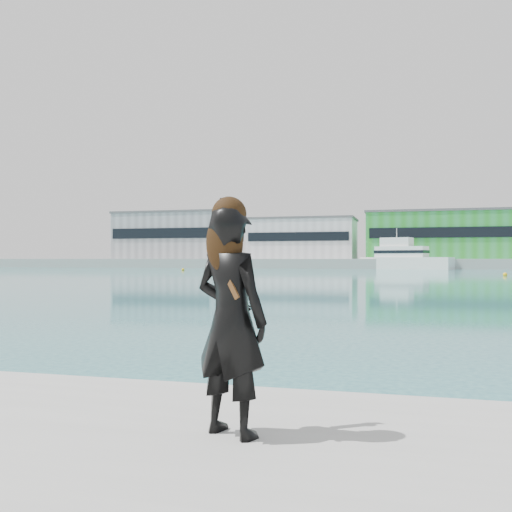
# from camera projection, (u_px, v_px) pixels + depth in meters

# --- Properties ---
(ground) EXTENTS (500.00, 500.00, 0.00)m
(ground) POSITION_uv_depth(u_px,v_px,m) (197.00, 508.00, 4.70)
(ground) COLOR #165767
(ground) RESTS_ON ground
(far_quay) EXTENTS (320.00, 40.00, 2.00)m
(far_quay) POSITION_uv_depth(u_px,v_px,m) (400.00, 263.00, 130.33)
(far_quay) COLOR #9E9E99
(far_quay) RESTS_ON ground
(warehouse_grey_left) EXTENTS (26.52, 16.36, 11.50)m
(warehouse_grey_left) POSITION_uv_depth(u_px,v_px,m) (173.00, 236.00, 142.55)
(warehouse_grey_left) COLOR gray
(warehouse_grey_left) RESTS_ON far_quay
(warehouse_white) EXTENTS (24.48, 15.35, 9.50)m
(warehouse_white) POSITION_uv_depth(u_px,v_px,m) (303.00, 239.00, 134.06)
(warehouse_white) COLOR silver
(warehouse_white) RESTS_ON far_quay
(warehouse_green) EXTENTS (30.60, 16.36, 10.50)m
(warehouse_green) POSITION_uv_depth(u_px,v_px,m) (437.00, 235.00, 126.35)
(warehouse_green) COLOR green
(warehouse_green) RESTS_ON far_quay
(flagpole_left) EXTENTS (1.28, 0.16, 8.00)m
(flagpole_left) POSITION_uv_depth(u_px,v_px,m) (230.00, 239.00, 131.40)
(flagpole_left) COLOR silver
(flagpole_left) RESTS_ON far_quay
(flagpole_right) EXTENTS (1.28, 0.16, 8.00)m
(flagpole_right) POSITION_uv_depth(u_px,v_px,m) (511.00, 237.00, 115.98)
(flagpole_right) COLOR silver
(flagpole_right) RESTS_ON far_quay
(motor_yacht) EXTENTS (18.00, 10.16, 8.11)m
(motor_yacht) POSITION_uv_depth(u_px,v_px,m) (404.00, 257.00, 111.49)
(motor_yacht) COLOR white
(motor_yacht) RESTS_ON ground
(buoy_near) EXTENTS (0.50, 0.50, 0.50)m
(buoy_near) POSITION_uv_depth(u_px,v_px,m) (505.00, 276.00, 67.55)
(buoy_near) COLOR #F3B40C
(buoy_near) RESTS_ON ground
(buoy_far) EXTENTS (0.50, 0.50, 0.50)m
(buoy_far) POSITION_uv_depth(u_px,v_px,m) (183.00, 271.00, 97.69)
(buoy_far) COLOR #F3B40C
(buoy_far) RESTS_ON ground
(woman) EXTENTS (0.70, 0.58, 1.72)m
(woman) POSITION_uv_depth(u_px,v_px,m) (230.00, 313.00, 4.06)
(woman) COLOR black
(woman) RESTS_ON near_quay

